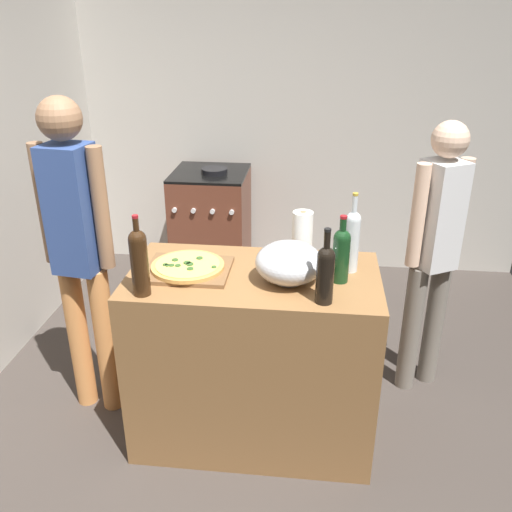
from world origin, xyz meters
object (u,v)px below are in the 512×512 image
stove (212,226)px  wine_bottle_dark (341,253)px  mixing_bowl (289,263)px  wine_bottle_amber (325,272)px  wine_bottle_green (352,239)px  person_in_red (434,247)px  wine_bottle_clear (139,260)px  person_in_stripes (78,243)px  pizza (188,266)px  paper_towel_roll (302,236)px

stove → wine_bottle_dark: bearing=-62.3°
mixing_bowl → wine_bottle_dark: size_ratio=0.97×
wine_bottle_amber → stove: bearing=113.5°
wine_bottle_dark → wine_bottle_green: 0.13m
wine_bottle_green → person_in_red: size_ratio=0.25×
wine_bottle_dark → wine_bottle_clear: size_ratio=0.87×
person_in_stripes → person_in_red: 1.89m
person_in_stripes → mixing_bowl: bearing=-9.0°
pizza → person_in_red: bearing=23.0°
mixing_bowl → person_in_stripes: 1.09m
wine_bottle_dark → person_in_red: 0.78m
paper_towel_roll → wine_bottle_clear: bearing=-146.9°
paper_towel_roll → stove: bearing=115.8°
person_in_stripes → wine_bottle_dark: bearing=-6.1°
mixing_bowl → stove: (-0.73, 1.86, -0.57)m
wine_bottle_amber → person_in_red: size_ratio=0.21×
wine_bottle_clear → wine_bottle_dark: bearing=14.6°
wine_bottle_dark → person_in_red: bearing=45.7°
wine_bottle_dark → mixing_bowl: bearing=-172.3°
mixing_bowl → person_in_stripes: person_in_stripes is taller
paper_towel_roll → person_in_stripes: size_ratio=0.15×
wine_bottle_clear → wine_bottle_green: wine_bottle_green is taller
paper_towel_roll → person_in_red: person_in_red is taller
wine_bottle_amber → wine_bottle_green: size_ratio=0.87×
wine_bottle_amber → person_in_red: (0.60, 0.75, -0.19)m
wine_bottle_clear → paper_towel_roll: bearing=33.1°
stove → pizza: bearing=-82.4°
pizza → stove: bearing=97.6°
mixing_bowl → person_in_red: size_ratio=0.20×
wine_bottle_amber → wine_bottle_dark: 0.22m
wine_bottle_dark → person_in_red: size_ratio=0.20×
person_in_stripes → stove: bearing=78.3°
person_in_stripes → wine_bottle_clear: bearing=-39.5°
pizza → paper_towel_roll: size_ratio=1.37×
pizza → person_in_red: (1.25, 0.53, -0.07)m
pizza → wine_bottle_amber: (0.64, -0.22, 0.11)m
mixing_bowl → paper_towel_roll: size_ratio=1.22×
wine_bottle_clear → wine_bottle_green: bearing=20.4°
mixing_bowl → paper_towel_roll: 0.26m
stove → wine_bottle_clear: bearing=-87.4°
wine_bottle_clear → person_in_stripes: size_ratio=0.21×
pizza → wine_bottle_clear: wine_bottle_clear is taller
wine_bottle_amber → wine_bottle_clear: 0.79m
wine_bottle_clear → stove: size_ratio=0.39×
pizza → mixing_bowl: 0.49m
mixing_bowl → wine_bottle_clear: size_ratio=0.84×
wine_bottle_green → person_in_red: 0.68m
wine_bottle_green → person_in_stripes: 1.36m
paper_towel_roll → stove: 1.88m
mixing_bowl → stove: 2.07m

